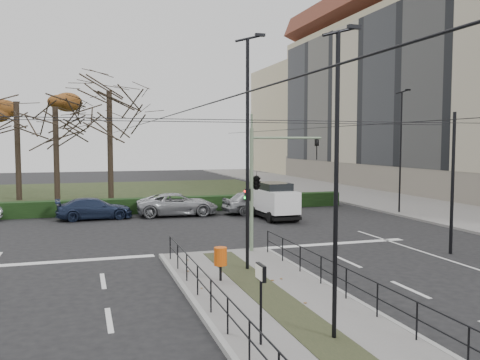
{
  "coord_description": "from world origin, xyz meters",
  "views": [
    {
      "loc": [
        -5.3,
        -15.66,
        4.73
      ],
      "look_at": [
        1.86,
        7.29,
        2.95
      ],
      "focal_mm": 38.0,
      "sensor_mm": 36.0,
      "label": 1
    }
  ],
  "objects_px": {
    "info_panel": "(261,282)",
    "parked_car_third": "(94,209)",
    "streetlamp_sidewalk": "(401,150)",
    "rust_tree": "(16,102)",
    "litter_bin": "(220,257)",
    "bare_tree_center": "(109,99)",
    "traffic_light": "(258,180)",
    "parked_car_fifth": "(256,202)",
    "parked_car_fourth": "(178,204)",
    "streetlamp_median_far": "(248,151)",
    "bare_tree_near": "(55,114)",
    "white_van": "(274,200)",
    "streetlamp_median_near": "(337,182)"
  },
  "relations": [
    {
      "from": "info_panel",
      "to": "parked_car_third",
      "type": "xyz_separation_m",
      "value": [
        -3.12,
        21.69,
        -0.94
      ]
    },
    {
      "from": "streetlamp_sidewalk",
      "to": "rust_tree",
      "type": "height_order",
      "value": "rust_tree"
    },
    {
      "from": "litter_bin",
      "to": "bare_tree_center",
      "type": "distance_m",
      "value": 27.08
    },
    {
      "from": "streetlamp_sidewalk",
      "to": "traffic_light",
      "type": "bearing_deg",
      "value": -146.68
    },
    {
      "from": "traffic_light",
      "to": "parked_car_fifth",
      "type": "height_order",
      "value": "traffic_light"
    },
    {
      "from": "streetlamp_sidewalk",
      "to": "parked_car_fourth",
      "type": "bearing_deg",
      "value": 165.31
    },
    {
      "from": "bare_tree_center",
      "to": "traffic_light",
      "type": "bearing_deg",
      "value": -77.35
    },
    {
      "from": "info_panel",
      "to": "rust_tree",
      "type": "relative_size",
      "value": 0.18
    },
    {
      "from": "streetlamp_median_far",
      "to": "bare_tree_near",
      "type": "xyz_separation_m",
      "value": [
        -7.58,
        25.22,
        2.54
      ]
    },
    {
      "from": "litter_bin",
      "to": "parked_car_fourth",
      "type": "bearing_deg",
      "value": 84.62
    },
    {
      "from": "info_panel",
      "to": "parked_car_fifth",
      "type": "xyz_separation_m",
      "value": [
        7.24,
        21.15,
        -0.82
      ]
    },
    {
      "from": "streetlamp_median_far",
      "to": "white_van",
      "type": "xyz_separation_m",
      "value": [
        5.62,
        11.81,
        -3.25
      ]
    },
    {
      "from": "streetlamp_median_far",
      "to": "white_van",
      "type": "distance_m",
      "value": 13.48
    },
    {
      "from": "parked_car_fourth",
      "to": "bare_tree_near",
      "type": "relative_size",
      "value": 0.53
    },
    {
      "from": "white_van",
      "to": "bare_tree_near",
      "type": "height_order",
      "value": "bare_tree_near"
    },
    {
      "from": "streetlamp_sidewalk",
      "to": "parked_car_fourth",
      "type": "height_order",
      "value": "streetlamp_sidewalk"
    },
    {
      "from": "info_panel",
      "to": "parked_car_third",
      "type": "bearing_deg",
      "value": 98.19
    },
    {
      "from": "parked_car_fourth",
      "to": "white_van",
      "type": "distance_m",
      "value": 6.36
    },
    {
      "from": "parked_car_third",
      "to": "parked_car_fifth",
      "type": "distance_m",
      "value": 10.38
    },
    {
      "from": "traffic_light",
      "to": "bare_tree_center",
      "type": "height_order",
      "value": "bare_tree_center"
    },
    {
      "from": "parked_car_third",
      "to": "traffic_light",
      "type": "bearing_deg",
      "value": -155.19
    },
    {
      "from": "streetlamp_median_near",
      "to": "traffic_light",
      "type": "bearing_deg",
      "value": 81.14
    },
    {
      "from": "info_panel",
      "to": "streetlamp_sidewalk",
      "type": "xyz_separation_m",
      "value": [
        16.18,
        18.02,
        2.64
      ]
    },
    {
      "from": "traffic_light",
      "to": "parked_car_fifth",
      "type": "distance_m",
      "value": 12.46
    },
    {
      "from": "parked_car_third",
      "to": "bare_tree_center",
      "type": "height_order",
      "value": "bare_tree_center"
    },
    {
      "from": "litter_bin",
      "to": "white_van",
      "type": "height_order",
      "value": "white_van"
    },
    {
      "from": "info_panel",
      "to": "rust_tree",
      "type": "distance_m",
      "value": 35.28
    },
    {
      "from": "streetlamp_median_near",
      "to": "rust_tree",
      "type": "bearing_deg",
      "value": 107.24
    },
    {
      "from": "bare_tree_near",
      "to": "streetlamp_median_near",
      "type": "bearing_deg",
      "value": -76.83
    },
    {
      "from": "info_panel",
      "to": "rust_tree",
      "type": "xyz_separation_m",
      "value": [
        -8.69,
        33.59,
        6.36
      ]
    },
    {
      "from": "white_van",
      "to": "bare_tree_near",
      "type": "distance_m",
      "value": 19.68
    },
    {
      "from": "parked_car_fourth",
      "to": "bare_tree_center",
      "type": "height_order",
      "value": "bare_tree_center"
    },
    {
      "from": "bare_tree_center",
      "to": "white_van",
      "type": "bearing_deg",
      "value": -55.03
    },
    {
      "from": "rust_tree",
      "to": "bare_tree_near",
      "type": "xyz_separation_m",
      "value": [
        2.98,
        -1.75,
        -1.0
      ]
    },
    {
      "from": "streetlamp_sidewalk",
      "to": "parked_car_third",
      "type": "relative_size",
      "value": 1.77
    },
    {
      "from": "info_panel",
      "to": "streetlamp_median_near",
      "type": "height_order",
      "value": "streetlamp_median_near"
    },
    {
      "from": "white_van",
      "to": "parked_car_fifth",
      "type": "xyz_separation_m",
      "value": [
        -0.25,
        2.71,
        -0.41
      ]
    },
    {
      "from": "white_van",
      "to": "info_panel",
      "type": "bearing_deg",
      "value": -112.12
    },
    {
      "from": "traffic_light",
      "to": "white_van",
      "type": "distance_m",
      "value": 10.01
    },
    {
      "from": "parked_car_fourth",
      "to": "white_van",
      "type": "relative_size",
      "value": 1.25
    },
    {
      "from": "litter_bin",
      "to": "white_van",
      "type": "xyz_separation_m",
      "value": [
        6.96,
        13.0,
        0.24
      ]
    },
    {
      "from": "parked_car_fifth",
      "to": "info_panel",
      "type": "bearing_deg",
      "value": 156.37
    },
    {
      "from": "streetlamp_median_far",
      "to": "streetlamp_sidewalk",
      "type": "bearing_deg",
      "value": 38.56
    },
    {
      "from": "parked_car_fifth",
      "to": "parked_car_third",
      "type": "bearing_deg",
      "value": 82.26
    },
    {
      "from": "traffic_light",
      "to": "rust_tree",
      "type": "distance_m",
      "value": 27.28
    },
    {
      "from": "litter_bin",
      "to": "parked_car_third",
      "type": "height_order",
      "value": "parked_car_third"
    },
    {
      "from": "litter_bin",
      "to": "parked_car_fourth",
      "type": "xyz_separation_m",
      "value": [
        1.53,
        16.28,
        -0.21
      ]
    },
    {
      "from": "streetlamp_sidewalk",
      "to": "streetlamp_median_far",
      "type": "bearing_deg",
      "value": -141.44
    },
    {
      "from": "parked_car_third",
      "to": "streetlamp_median_near",
      "type": "bearing_deg",
      "value": -170.45
    },
    {
      "from": "litter_bin",
      "to": "streetlamp_median_near",
      "type": "height_order",
      "value": "streetlamp_median_near"
    }
  ]
}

